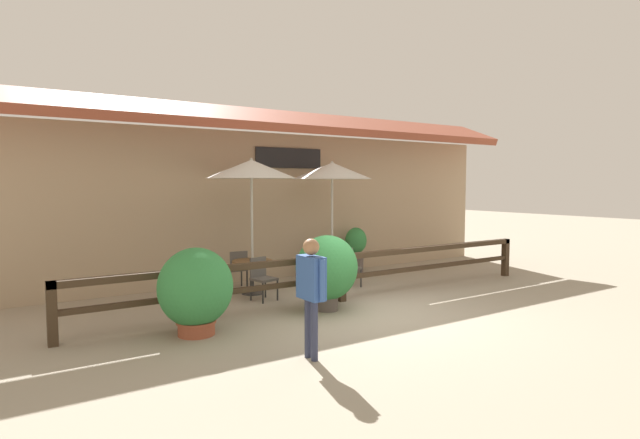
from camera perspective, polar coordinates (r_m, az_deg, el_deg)
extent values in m
plane|color=#9E937F|center=(9.34, 6.27, -10.52)|extent=(60.00, 60.00, 0.00)
cube|color=tan|center=(12.59, -5.81, 1.55)|extent=(14.00, 0.40, 3.60)
cube|color=brown|center=(12.18, -4.68, 11.26)|extent=(14.28, 1.48, 0.70)
cube|color=black|center=(12.60, -3.55, 7.03)|extent=(1.84, 0.04, 0.50)
cube|color=#3D2D1E|center=(9.98, 2.50, -4.31)|extent=(10.40, 0.14, 0.11)
cube|color=#3D2D1E|center=(10.05, 2.49, -6.68)|extent=(10.40, 0.10, 0.09)
cube|color=#3D2D1E|center=(8.29, -28.30, -9.48)|extent=(0.14, 0.14, 0.95)
cube|color=#3D2D1E|center=(10.05, 2.49, -6.68)|extent=(0.14, 0.14, 0.95)
cube|color=#3D2D1E|center=(13.64, 20.42, -4.08)|extent=(0.14, 0.14, 0.95)
cylinder|color=#B7B2A8|center=(10.72, -7.78, -1.78)|extent=(0.06, 0.06, 2.53)
cone|color=silver|center=(10.67, -7.85, 5.73)|extent=(1.92, 1.92, 0.39)
sphere|color=#B2ADA3|center=(10.67, -7.86, 6.78)|extent=(0.07, 0.07, 0.07)
cylinder|color=brown|center=(10.79, -7.75, -4.78)|extent=(0.86, 0.86, 0.05)
cylinder|color=#333333|center=(10.85, -7.73, -6.66)|extent=(0.07, 0.07, 0.67)
cylinder|color=#333333|center=(10.91, -7.71, -8.31)|extent=(0.47, 0.47, 0.03)
cube|color=#514C47|center=(10.18, -6.41, -6.79)|extent=(0.50, 0.50, 0.05)
cube|color=#514C47|center=(10.28, -7.10, -5.41)|extent=(0.40, 0.13, 0.40)
cylinder|color=#2D2D2D|center=(9.96, -6.55, -8.38)|extent=(0.04, 0.04, 0.41)
cylinder|color=#2D2D2D|center=(10.20, -4.88, -8.07)|extent=(0.04, 0.04, 0.41)
cylinder|color=#2D2D2D|center=(10.25, -7.91, -8.03)|extent=(0.04, 0.04, 0.41)
cylinder|color=#2D2D2D|center=(10.48, -6.26, -7.75)|extent=(0.04, 0.04, 0.41)
cube|color=#514C47|center=(11.44, -9.56, -5.61)|extent=(0.45, 0.45, 0.05)
cube|color=#514C47|center=(11.22, -9.27, -4.63)|extent=(0.40, 0.07, 0.40)
cylinder|color=#2D2D2D|center=(11.72, -8.96, -6.52)|extent=(0.04, 0.04, 0.41)
cylinder|color=#2D2D2D|center=(11.60, -10.74, -6.65)|extent=(0.04, 0.04, 0.41)
cylinder|color=#2D2D2D|center=(11.36, -8.33, -6.84)|extent=(0.04, 0.04, 0.41)
cylinder|color=#2D2D2D|center=(11.24, -10.16, -6.98)|extent=(0.04, 0.04, 0.41)
cylinder|color=#B7B2A8|center=(12.00, 1.39, -1.12)|extent=(0.06, 0.06, 2.53)
cone|color=silver|center=(11.95, 1.40, 5.59)|extent=(1.92, 1.92, 0.39)
sphere|color=#B2ADA3|center=(11.96, 1.40, 6.52)|extent=(0.07, 0.07, 0.07)
cylinder|color=brown|center=(12.06, 1.39, -3.81)|extent=(0.86, 0.86, 0.05)
cylinder|color=#333333|center=(12.12, 1.38, -5.49)|extent=(0.07, 0.07, 0.67)
cylinder|color=#333333|center=(12.17, 1.38, -6.98)|extent=(0.47, 0.47, 0.03)
cube|color=#514C47|center=(11.49, 3.40, -5.52)|extent=(0.45, 0.45, 0.05)
cube|color=#514C47|center=(11.62, 2.91, -4.29)|extent=(0.40, 0.07, 0.40)
cylinder|color=#2D2D2D|center=(11.28, 3.08, -6.89)|extent=(0.04, 0.04, 0.41)
cylinder|color=#2D2D2D|center=(11.47, 4.71, -6.71)|extent=(0.04, 0.04, 0.41)
cylinder|color=#2D2D2D|center=(11.60, 2.10, -6.58)|extent=(0.04, 0.04, 0.41)
cylinder|color=#2D2D2D|center=(11.79, 3.70, -6.41)|extent=(0.04, 0.04, 0.41)
cube|color=#514C47|center=(12.68, -0.76, -4.61)|extent=(0.45, 0.45, 0.05)
cube|color=#514C47|center=(12.48, -0.35, -3.70)|extent=(0.40, 0.07, 0.40)
cylinder|color=#2D2D2D|center=(12.97, -0.40, -5.44)|extent=(0.04, 0.04, 0.41)
cylinder|color=#2D2D2D|center=(12.79, -1.91, -5.57)|extent=(0.04, 0.04, 0.41)
cylinder|color=#2D2D2D|center=(12.64, 0.41, -5.69)|extent=(0.04, 0.04, 0.41)
cylinder|color=#2D2D2D|center=(12.46, -1.12, -5.83)|extent=(0.04, 0.04, 0.41)
cylinder|color=#564C47|center=(9.42, 0.78, -9.47)|extent=(0.42, 0.42, 0.29)
cylinder|color=#564C47|center=(9.39, 0.78, -8.74)|extent=(0.45, 0.45, 0.04)
ellipsoid|color=#338442|center=(9.29, 0.79, -5.53)|extent=(1.19, 1.07, 1.21)
cylinder|color=#9E4C33|center=(8.18, -13.95, -11.90)|extent=(0.57, 0.57, 0.23)
cylinder|color=#9E4C33|center=(8.16, -13.96, -11.26)|extent=(0.61, 0.61, 0.04)
ellipsoid|color=#338442|center=(8.03, -14.02, -7.51)|extent=(1.17, 1.05, 1.23)
cylinder|color=#564C47|center=(13.38, 4.11, -5.15)|extent=(0.41, 0.41, 0.41)
cylinder|color=#564C47|center=(13.36, 4.12, -4.36)|extent=(0.44, 0.44, 0.04)
cylinder|color=brown|center=(13.34, 4.12, -3.83)|extent=(0.07, 0.07, 0.21)
ellipsoid|color=#338442|center=(13.30, 4.13, -2.40)|extent=(0.59, 0.53, 0.69)
cylinder|color=#2D334C|center=(6.77, -0.62, -12.58)|extent=(0.09, 0.09, 0.82)
cylinder|color=#2D334C|center=(6.90, -1.40, -12.26)|extent=(0.09, 0.09, 0.82)
cube|color=#33569E|center=(6.67, -1.02, -6.66)|extent=(0.22, 0.45, 0.58)
cylinder|color=#33569E|center=(6.47, 0.23, -7.00)|extent=(0.07, 0.07, 0.55)
cylinder|color=#33569E|center=(6.88, -2.20, -6.33)|extent=(0.07, 0.07, 0.55)
sphere|color=#9E704C|center=(6.61, -1.03, -3.15)|extent=(0.22, 0.22, 0.22)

